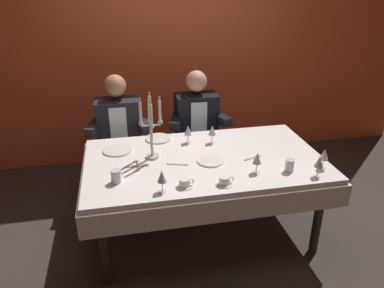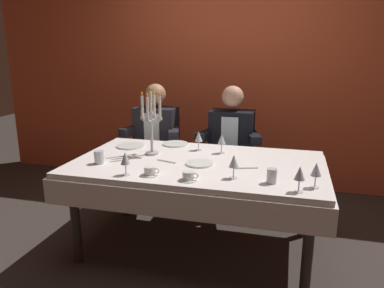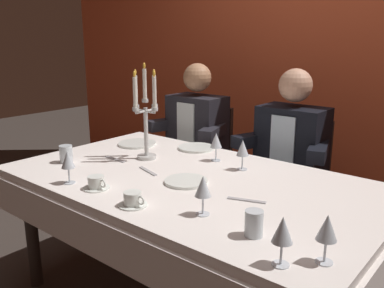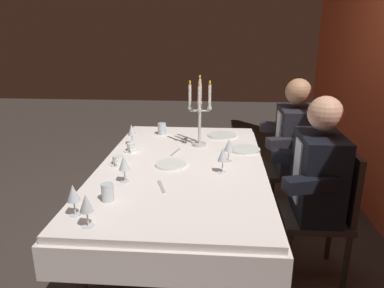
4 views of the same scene
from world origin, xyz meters
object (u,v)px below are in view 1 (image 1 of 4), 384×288
at_px(wine_glass_4, 319,162).
at_px(wine_glass_5, 212,131).
at_px(water_tumbler_1, 290,165).
at_px(wine_glass_0, 162,177).
at_px(coffee_cup_0, 185,183).
at_px(wine_glass_1, 257,159).
at_px(dinner_plate_0, 158,138).
at_px(coffee_cup_1, 224,181).
at_px(seated_diner_0, 119,125).
at_px(water_tumbler_0, 116,176).
at_px(dining_table, 204,171).
at_px(dinner_plate_2, 118,150).
at_px(wine_glass_2, 188,131).
at_px(candelabra, 151,128).
at_px(wine_glass_3, 324,155).
at_px(seated_diner_1, 196,119).

bearing_deg(wine_glass_4, wine_glass_5, 130.06).
xyz_separation_m(wine_glass_5, water_tumbler_1, (0.44, -0.61, -0.07)).
relative_size(wine_glass_0, water_tumbler_1, 1.70).
bearing_deg(coffee_cup_0, water_tumbler_1, 4.25).
distance_m(wine_glass_1, wine_glass_5, 0.62).
xyz_separation_m(dinner_plate_0, coffee_cup_1, (0.36, -0.88, 0.02)).
bearing_deg(seated_diner_0, water_tumbler_0, -92.10).
bearing_deg(seated_diner_0, wine_glass_1, -50.45).
distance_m(dining_table, dinner_plate_2, 0.75).
relative_size(water_tumbler_1, coffee_cup_1, 0.73).
xyz_separation_m(water_tumbler_0, coffee_cup_1, (0.75, -0.18, -0.02)).
distance_m(wine_glass_2, wine_glass_5, 0.21).
bearing_deg(wine_glass_1, wine_glass_5, 108.17).
xyz_separation_m(wine_glass_4, water_tumbler_0, (-1.45, 0.21, -0.07)).
relative_size(candelabra, wine_glass_5, 3.36).
relative_size(wine_glass_4, wine_glass_5, 1.00).
bearing_deg(coffee_cup_0, seated_diner_0, 108.33).
bearing_deg(coffee_cup_1, wine_glass_2, 98.88).
relative_size(wine_glass_5, seated_diner_0, 0.13).
distance_m(wine_glass_2, water_tumbler_1, 0.93).
height_order(wine_glass_2, coffee_cup_1, wine_glass_2).
bearing_deg(wine_glass_3, coffee_cup_1, -174.61).
bearing_deg(wine_glass_5, candelabra, -161.98).
distance_m(wine_glass_0, coffee_cup_0, 0.19).
bearing_deg(wine_glass_5, coffee_cup_1, -97.23).
bearing_deg(water_tumbler_0, coffee_cup_1, -13.69).
height_order(dining_table, dinner_plate_2, dinner_plate_2).
xyz_separation_m(wine_glass_3, coffee_cup_1, (-0.80, -0.08, -0.09)).
bearing_deg(wine_glass_0, wine_glass_3, 3.86).
distance_m(dinner_plate_0, water_tumbler_1, 1.19).
height_order(dining_table, wine_glass_0, wine_glass_0).
height_order(wine_glass_1, seated_diner_1, seated_diner_1).
height_order(wine_glass_4, water_tumbler_0, wine_glass_4).
relative_size(candelabra, dinner_plate_0, 2.39).
bearing_deg(wine_glass_5, seated_diner_0, 142.48).
xyz_separation_m(candelabra, wine_glass_2, (0.34, 0.22, -0.14)).
bearing_deg(candelabra, water_tumbler_1, -23.83).
height_order(candelabra, wine_glass_3, candelabra).
xyz_separation_m(wine_glass_1, water_tumbler_1, (0.25, -0.03, -0.07)).
relative_size(wine_glass_2, water_tumbler_1, 1.70).
relative_size(dinner_plate_0, wine_glass_0, 1.41).
distance_m(candelabra, dinner_plate_2, 0.41).
height_order(wine_glass_1, coffee_cup_0, wine_glass_1).
xyz_separation_m(wine_glass_1, wine_glass_4, (0.42, -0.14, 0.00)).
distance_m(wine_glass_4, seated_diner_1, 1.48).
xyz_separation_m(wine_glass_0, coffee_cup_0, (0.16, 0.04, -0.09)).
distance_m(dinner_plate_0, wine_glass_0, 0.89).
height_order(wine_glass_0, coffee_cup_1, wine_glass_0).
relative_size(wine_glass_1, coffee_cup_0, 1.24).
xyz_separation_m(dinner_plate_2, coffee_cup_1, (0.73, -0.71, 0.02)).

